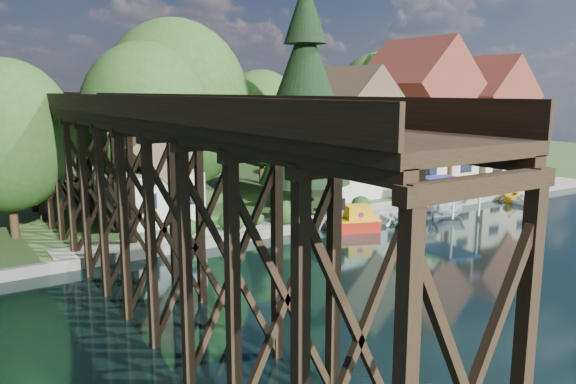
% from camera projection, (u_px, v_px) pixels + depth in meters
% --- Properties ---
extents(ground, '(140.00, 140.00, 0.00)m').
position_uv_depth(ground, '(424.00, 252.00, 33.19)').
color(ground, black).
rests_on(ground, ground).
extents(bank, '(140.00, 52.00, 0.50)m').
position_uv_depth(bank, '(192.00, 176.00, 61.13)').
color(bank, '#304F1F').
rests_on(bank, ground).
extents(seawall, '(60.00, 0.40, 0.62)m').
position_uv_depth(seawall, '(382.00, 215.00, 41.87)').
color(seawall, slate).
rests_on(seawall, ground).
extents(promenade, '(50.00, 2.60, 0.06)m').
position_uv_depth(promenade, '(390.00, 206.00, 43.98)').
color(promenade, gray).
rests_on(promenade, bank).
extents(trestle_bridge, '(4.12, 44.18, 9.30)m').
position_uv_depth(trestle_bridge, '(124.00, 174.00, 27.87)').
color(trestle_bridge, black).
rests_on(trestle_bridge, ground).
extents(house_left, '(7.64, 8.64, 11.02)m').
position_uv_depth(house_left, '(347.00, 140.00, 49.21)').
color(house_left, beige).
rests_on(house_left, bank).
extents(house_center, '(8.65, 9.18, 13.89)m').
position_uv_depth(house_center, '(416.00, 122.00, 54.24)').
color(house_center, '#BFB495').
rests_on(house_center, bank).
extents(house_right, '(8.15, 8.64, 12.45)m').
position_uv_depth(house_right, '(481.00, 126.00, 58.78)').
color(house_right, beige).
rests_on(house_right, bank).
extents(shed, '(5.09, 5.40, 7.85)m').
position_uv_depth(shed, '(156.00, 173.00, 38.51)').
color(shed, beige).
rests_on(shed, bank).
extents(bg_trees, '(49.90, 13.30, 10.57)m').
position_uv_depth(bg_trees, '(258.00, 115.00, 49.91)').
color(bg_trees, '#382314').
rests_on(bg_trees, bank).
extents(shrubs, '(15.76, 2.47, 1.70)m').
position_uv_depth(shrubs, '(276.00, 213.00, 38.11)').
color(shrubs, '#173A15').
rests_on(shrubs, bank).
extents(conifer, '(6.90, 6.90, 16.98)m').
position_uv_depth(conifer, '(305.00, 101.00, 41.33)').
color(conifer, '#382314').
rests_on(conifer, bank).
extents(palm_tree, '(4.21, 4.21, 4.92)m').
position_uv_depth(palm_tree, '(451.00, 146.00, 47.41)').
color(palm_tree, '#382314').
rests_on(palm_tree, bank).
extents(flagpole, '(1.14, 0.19, 7.25)m').
position_uv_depth(flagpole, '(480.00, 143.00, 49.04)').
color(flagpole, white).
rests_on(flagpole, bank).
extents(tugboat, '(3.64, 2.74, 2.35)m').
position_uv_depth(tugboat, '(355.00, 221.00, 38.14)').
color(tugboat, '#AD180B').
rests_on(tugboat, ground).
extents(boat_white_a, '(4.28, 3.24, 0.83)m').
position_uv_depth(boat_white_a, '(390.00, 216.00, 40.95)').
color(boat_white_a, silver).
rests_on(boat_white_a, ground).
extents(boat_canopy, '(3.71, 4.77, 2.84)m').
position_uv_depth(boat_canopy, '(448.00, 200.00, 42.56)').
color(boat_canopy, silver).
rests_on(boat_canopy, ground).
extents(boat_yellow, '(3.52, 3.31, 1.48)m').
position_uv_depth(boat_yellow, '(511.00, 193.00, 48.08)').
color(boat_yellow, gold).
rests_on(boat_yellow, ground).
extents(boat_white_b, '(4.70, 3.86, 0.85)m').
position_uv_depth(boat_white_b, '(527.00, 197.00, 48.27)').
color(boat_white_b, white).
rests_on(boat_white_b, ground).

